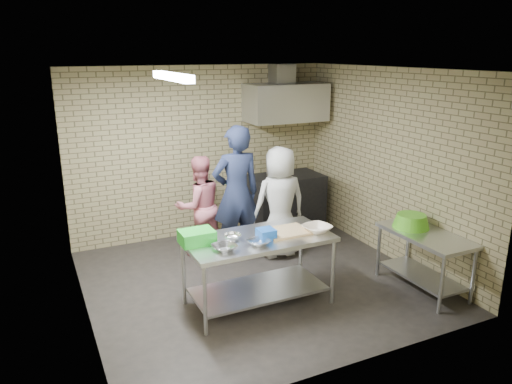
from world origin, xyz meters
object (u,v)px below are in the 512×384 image
(green_crate, at_px, (197,237))
(blue_tub, at_px, (266,234))
(green_basin, at_px, (411,221))
(bottle_red, at_px, (283,106))
(stove, at_px, (286,201))
(prep_table, at_px, (258,271))
(man_navy, at_px, (236,194))
(side_counter, at_px, (423,261))
(woman_white, at_px, (280,202))
(woman_pink, at_px, (199,206))

(green_crate, relative_size, blue_tub, 2.00)
(green_crate, relative_size, green_basin, 0.82)
(green_basin, relative_size, bottle_red, 2.56)
(stove, xyz_separation_m, green_basin, (0.43, -2.50, 0.38))
(prep_table, distance_m, stove, 2.70)
(prep_table, height_order, blue_tub, blue_tub)
(blue_tub, bearing_deg, bottle_red, 58.15)
(stove, relative_size, man_navy, 0.62)
(side_counter, bearing_deg, woman_white, 123.02)
(prep_table, bearing_deg, side_counter, -15.41)
(green_crate, relative_size, bottle_red, 2.09)
(man_navy, bearing_deg, blue_tub, 80.91)
(green_basin, distance_m, man_navy, 2.37)
(man_navy, xyz_separation_m, woman_white, (0.60, -0.17, -0.16))
(woman_pink, bearing_deg, man_navy, 136.01)
(bottle_red, bearing_deg, man_navy, -140.43)
(prep_table, distance_m, green_crate, 0.87)
(woman_pink, bearing_deg, prep_table, 90.19)
(side_counter, xyz_separation_m, woman_white, (-1.12, 1.72, 0.44))
(woman_pink, bearing_deg, green_basin, 132.51)
(prep_table, relative_size, man_navy, 0.87)
(green_crate, height_order, green_basin, green_crate)
(bottle_red, bearing_deg, green_crate, -135.14)
(prep_table, xyz_separation_m, green_crate, (-0.70, 0.12, 0.50))
(blue_tub, distance_m, woman_white, 1.53)
(side_counter, xyz_separation_m, stove, (-0.45, 2.75, 0.08))
(green_basin, distance_m, woman_white, 1.84)
(green_basin, bearing_deg, side_counter, -85.43)
(side_counter, bearing_deg, prep_table, 164.59)
(blue_tub, height_order, green_basin, blue_tub)
(blue_tub, relative_size, man_navy, 0.10)
(stove, bearing_deg, blue_tub, -123.61)
(green_basin, relative_size, man_navy, 0.24)
(stove, height_order, blue_tub, blue_tub)
(side_counter, bearing_deg, green_basin, 94.57)
(green_crate, bearing_deg, woman_white, 33.10)
(woman_pink, height_order, woman_white, woman_white)
(man_navy, bearing_deg, green_basin, 136.74)
(prep_table, bearing_deg, man_navy, 77.37)
(side_counter, height_order, green_basin, green_basin)
(green_basin, distance_m, bottle_red, 3.01)
(green_crate, height_order, woman_white, woman_white)
(bottle_red, bearing_deg, stove, -101.77)
(man_navy, distance_m, woman_pink, 0.61)
(side_counter, distance_m, woman_pink, 3.14)
(prep_table, bearing_deg, woman_white, 52.21)
(blue_tub, bearing_deg, woman_pink, 95.84)
(side_counter, xyz_separation_m, bottle_red, (-0.40, 2.99, 1.65))
(green_crate, relative_size, woman_pink, 0.25)
(man_navy, xyz_separation_m, woman_pink, (-0.43, 0.36, -0.23))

